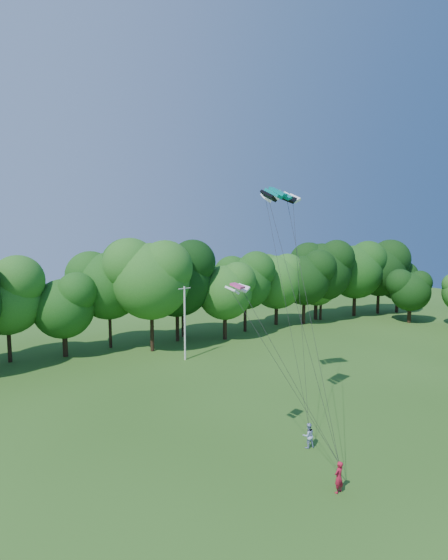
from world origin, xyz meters
TOP-DOWN VIEW (x-y plane):
  - ground at (0.00, 0.00)m, footprint 160.00×160.00m
  - utility_pole at (3.57, 29.20)m, footprint 1.55×0.45m
  - kite_flyer_left at (0.75, 3.59)m, footprint 0.70×0.54m
  - kite_flyer_right at (2.51, 8.08)m, footprint 0.87×0.73m
  - kite_teal at (2.43, 11.52)m, footprint 3.02×2.09m
  - kite_green at (5.71, 15.75)m, footprint 3.11×1.76m
  - kite_pink at (-2.10, 9.18)m, footprint 1.75×1.35m
  - tree_back_center at (6.02, 36.88)m, footprint 9.65×9.65m
  - tree_back_east at (29.92, 38.64)m, footprint 7.08×7.08m

SIDE VIEW (x-z plane):
  - ground at x=0.00m, z-range 0.00..0.00m
  - kite_flyer_right at x=2.51m, z-range 0.00..1.60m
  - kite_flyer_left at x=0.75m, z-range 0.00..1.72m
  - utility_pole at x=3.57m, z-range 0.12..7.98m
  - tree_back_east at x=29.92m, z-range 1.28..11.58m
  - tree_back_center at x=6.02m, z-range 1.75..15.78m
  - kite_pink at x=-2.10m, z-range 10.35..10.66m
  - kite_teal at x=2.43m, z-range 15.86..16.56m
  - kite_green at x=5.71m, z-range 16.21..16.89m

